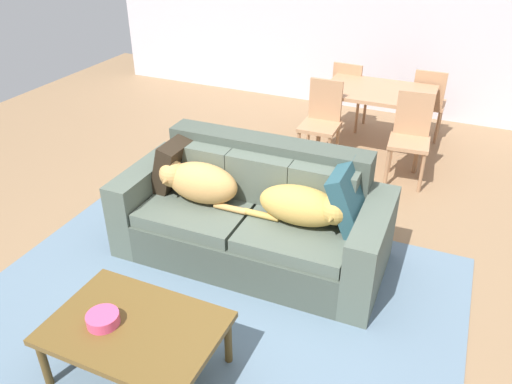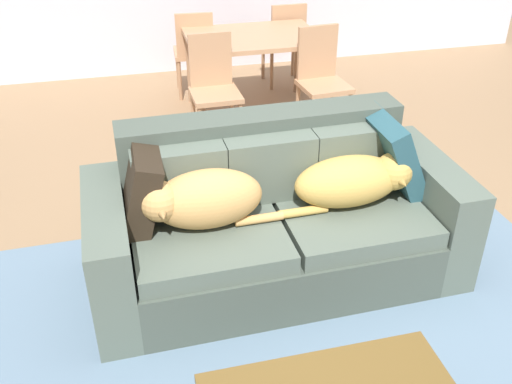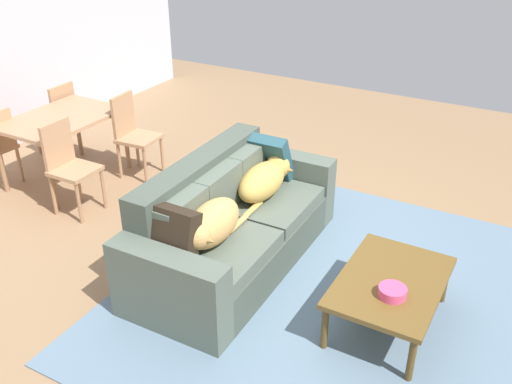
{
  "view_description": "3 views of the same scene",
  "coord_description": "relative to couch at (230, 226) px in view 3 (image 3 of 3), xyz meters",
  "views": [
    {
      "loc": [
        1.29,
        -2.93,
        2.61
      ],
      "look_at": [
        -0.04,
        0.07,
        0.69
      ],
      "focal_mm": 35.59,
      "sensor_mm": 36.0,
      "label": 1
    },
    {
      "loc": [
        -0.93,
        -2.57,
        2.32
      ],
      "look_at": [
        -0.23,
        0.26,
        0.55
      ],
      "focal_mm": 41.56,
      "sensor_mm": 36.0,
      "label": 2
    },
    {
      "loc": [
        -3.57,
        -1.96,
        2.88
      ],
      "look_at": [
        -0.11,
        -0.02,
        0.74
      ],
      "focal_mm": 39.47,
      "sensor_mm": 36.0,
      "label": 3
    }
  ],
  "objects": [
    {
      "name": "dining_table",
      "position": [
        0.46,
        2.4,
        0.32
      ],
      "size": [
        1.2,
        0.85,
        0.74
      ],
      "color": "tan",
      "rests_on": "ground"
    },
    {
      "name": "ground_plane",
      "position": [
        0.12,
        -0.23,
        -0.35
      ],
      "size": [
        10.0,
        10.0,
        0.0
      ],
      "primitive_type": "plane",
      "color": "#92704E"
    },
    {
      "name": "bowl_on_coffee_table",
      "position": [
        -0.31,
        -1.5,
        0.09
      ],
      "size": [
        0.2,
        0.2,
        0.07
      ],
      "primitive_type": "cylinder",
      "color": "#EA4C7F",
      "rests_on": "coffee_table"
    },
    {
      "name": "coffee_table",
      "position": [
        -0.13,
        -1.45,
        0.01
      ],
      "size": [
        1.03,
        0.71,
        0.41
      ],
      "color": "brown",
      "rests_on": "ground"
    },
    {
      "name": "couch",
      "position": [
        0.0,
        0.0,
        0.0
      ],
      "size": [
        2.16,
        0.98,
        0.92
      ],
      "rotation": [
        0.0,
        0.0,
        0.02
      ],
      "color": "#434D43",
      "rests_on": "ground"
    },
    {
      "name": "throw_pillow_by_left_arm",
      "position": [
        -0.75,
        0.04,
        0.31
      ],
      "size": [
        0.26,
        0.44,
        0.46
      ],
      "primitive_type": "cube",
      "rotation": [
        0.0,
        0.26,
        -0.01
      ],
      "color": "black",
      "rests_on": "couch"
    },
    {
      "name": "throw_pillow_by_right_arm",
      "position": [
        0.75,
        0.07,
        0.33
      ],
      "size": [
        0.3,
        0.48,
        0.49
      ],
      "primitive_type": "cube",
      "rotation": [
        0.0,
        -0.41,
        0.01
      ],
      "color": "#264D56",
      "rests_on": "couch"
    },
    {
      "name": "dining_chair_near_left",
      "position": [
        -0.02,
        1.84,
        0.17
      ],
      "size": [
        0.41,
        0.41,
        0.93
      ],
      "rotation": [
        0.0,
        0.0,
        0.01
      ],
      "color": "tan",
      "rests_on": "ground"
    },
    {
      "name": "dining_chair_near_right",
      "position": [
        0.93,
        1.83,
        0.16
      ],
      "size": [
        0.43,
        0.43,
        0.93
      ],
      "rotation": [
        0.0,
        0.0,
        0.09
      ],
      "color": "tan",
      "rests_on": "ground"
    },
    {
      "name": "dog_on_left_cushion",
      "position": [
        -0.45,
        -0.11,
        0.29
      ],
      "size": [
        0.78,
        0.34,
        0.33
      ],
      "rotation": [
        0.0,
        0.0,
        0.02
      ],
      "color": "tan",
      "rests_on": "couch"
    },
    {
      "name": "dining_chair_far_right",
      "position": [
        0.95,
        3.0,
        0.13
      ],
      "size": [
        0.4,
        0.4,
        0.87
      ],
      "rotation": [
        0.0,
        0.0,
        3.15
      ],
      "color": "tan",
      "rests_on": "ground"
    },
    {
      "name": "dog_on_right_cushion",
      "position": [
        0.45,
        -0.09,
        0.27
      ],
      "size": [
        0.81,
        0.34,
        0.3
      ],
      "rotation": [
        0.0,
        0.0,
        0.02
      ],
      "color": "tan",
      "rests_on": "couch"
    },
    {
      "name": "area_rug",
      "position": [
        0.0,
        -0.94,
        -0.34
      ],
      "size": [
        3.53,
        3.14,
        0.01
      ],
      "primitive_type": "cube",
      "rotation": [
        0.0,
        0.0,
        0.02
      ],
      "color": "slate",
      "rests_on": "ground"
    }
  ]
}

